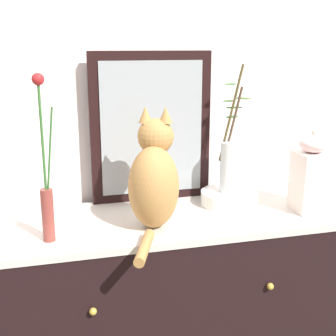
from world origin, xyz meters
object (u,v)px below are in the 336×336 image
at_px(cat_sitting, 154,179).
at_px(vase_glass_clear, 230,161).
at_px(sideboard, 168,325).
at_px(mirror_leaning, 151,128).
at_px(vase_slim_green, 46,191).
at_px(bowl_porcelain, 229,198).
at_px(jar_lidded_porcelain, 311,175).

distance_m(cat_sitting, vase_glass_clear, 0.36).
xyz_separation_m(sideboard, mirror_leaning, (-0.01, 0.20, 0.74)).
height_order(vase_slim_green, bowl_porcelain, vase_slim_green).
xyz_separation_m(mirror_leaning, cat_sitting, (-0.05, -0.27, -0.12)).
height_order(cat_sitting, bowl_porcelain, cat_sitting).
height_order(mirror_leaning, cat_sitting, mirror_leaning).
xyz_separation_m(mirror_leaning, bowl_porcelain, (0.27, -0.14, -0.26)).
distance_m(mirror_leaning, bowl_porcelain, 0.40).
relative_size(cat_sitting, vase_slim_green, 0.81).
relative_size(sideboard, cat_sitting, 3.23).
bearing_deg(jar_lidded_porcelain, sideboard, 171.93).
bearing_deg(bowl_porcelain, mirror_leaning, 153.52).
bearing_deg(vase_slim_green, sideboard, 14.69).
bearing_deg(vase_glass_clear, bowl_porcelain, -115.59).
xyz_separation_m(mirror_leaning, vase_glass_clear, (0.28, -0.13, -0.12)).
bearing_deg(vase_slim_green, vase_glass_clear, 14.69).
relative_size(vase_slim_green, bowl_porcelain, 2.38).
relative_size(vase_slim_green, jar_lidded_porcelain, 1.68).
xyz_separation_m(sideboard, vase_slim_green, (-0.41, -0.11, 0.61)).
bearing_deg(jar_lidded_porcelain, bowl_porcelain, 151.85).
relative_size(sideboard, mirror_leaning, 2.36).
distance_m(bowl_porcelain, vase_glass_clear, 0.14).
relative_size(sideboard, bowl_porcelain, 6.22).
xyz_separation_m(bowl_porcelain, jar_lidded_porcelain, (0.26, -0.14, 0.11)).
xyz_separation_m(mirror_leaning, vase_slim_green, (-0.40, -0.31, -0.12)).
bearing_deg(cat_sitting, mirror_leaning, 78.81).
bearing_deg(cat_sitting, sideboard, 46.56).
bearing_deg(vase_glass_clear, sideboard, -165.33).
bearing_deg(vase_slim_green, cat_sitting, 6.22).
xyz_separation_m(sideboard, vase_glass_clear, (0.26, 0.07, 0.62)).
bearing_deg(sideboard, vase_glass_clear, 14.67).
bearing_deg(vase_glass_clear, cat_sitting, -157.05).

